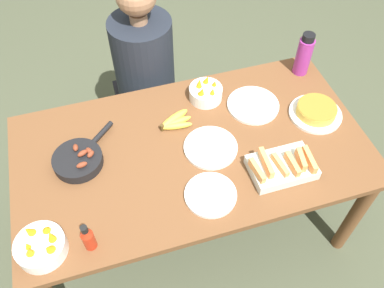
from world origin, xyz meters
TOP-DOWN VIEW (x-y plane):
  - ground_plane at (0.00, 0.00)m, footprint 14.00×14.00m
  - dining_table at (0.00, 0.00)m, footprint 1.65×0.90m
  - banana_bunch at (-0.04, 0.16)m, footprint 0.17×0.13m
  - melon_tray at (0.34, -0.24)m, footprint 0.29×0.19m
  - skillet at (-0.51, 0.07)m, footprint 0.30×0.29m
  - frittata_plate_center at (0.65, 0.02)m, footprint 0.26×0.26m
  - empty_plate_near_front at (0.00, -0.27)m, footprint 0.23×0.23m
  - empty_plate_far_left at (0.08, -0.03)m, footprint 0.25×0.25m
  - empty_plate_far_right at (0.38, 0.17)m, footprint 0.26×0.26m
  - fruit_bowl_mango at (0.16, 0.29)m, footprint 0.17×0.17m
  - fruit_bowl_citrus at (-0.70, -0.32)m, footprint 0.20×0.20m
  - water_bottle at (0.72, 0.34)m, footprint 0.08×0.08m
  - hot_sauce_bottle at (-0.52, -0.35)m, footprint 0.05×0.05m
  - person_figure at (-0.08, 0.69)m, footprint 0.38×0.38m

SIDE VIEW (x-z plane):
  - ground_plane at x=0.00m, z-range 0.00..0.00m
  - person_figure at x=-0.08m, z-range -0.11..1.11m
  - dining_table at x=0.00m, z-range 0.27..0.98m
  - empty_plate_far_right at x=0.38m, z-range 0.71..0.73m
  - empty_plate_far_left at x=0.08m, z-range 0.71..0.73m
  - empty_plate_near_front at x=0.00m, z-range 0.71..0.73m
  - banana_bunch at x=-0.04m, z-range 0.71..0.75m
  - frittata_plate_center at x=0.65m, z-range 0.71..0.77m
  - skillet at x=-0.51m, z-range 0.70..0.78m
  - melon_tray at x=0.34m, z-range 0.70..0.80m
  - fruit_bowl_mango at x=0.16m, z-range 0.69..0.81m
  - fruit_bowl_citrus at x=-0.70m, z-range 0.69..0.82m
  - hot_sauce_bottle at x=-0.52m, z-range 0.70..0.86m
  - water_bottle at x=0.72m, z-range 0.71..0.95m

